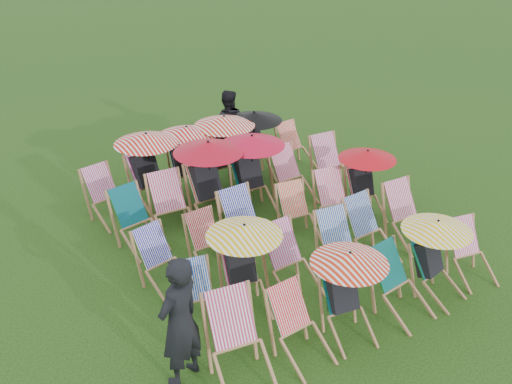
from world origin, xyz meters
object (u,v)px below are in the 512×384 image
deckchair_0 (240,344)px  deckchair_5 (472,253)px  person_left (180,322)px  deckchair_29 (296,147)px  person_rear (228,126)px

deckchair_0 → deckchair_5: deckchair_0 is taller
person_left → deckchair_29: bearing=-161.4°
deckchair_0 → deckchair_29: bearing=56.5°
person_left → person_rear: (3.64, 5.24, -0.07)m
deckchair_0 → person_rear: 6.39m
person_rear → deckchair_0: bearing=93.4°
person_left → person_rear: person_left is taller
person_left → deckchair_0: bearing=125.1°
deckchair_0 → person_rear: (3.06, 5.61, 0.27)m
deckchair_5 → person_rear: (-0.93, 5.71, 0.36)m
deckchair_5 → person_rear: person_rear is taller
deckchair_0 → deckchair_29: size_ratio=1.15×
deckchair_0 → person_rear: size_ratio=0.66×
deckchair_29 → person_rear: size_ratio=0.57×
person_left → deckchair_5: bearing=151.1°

